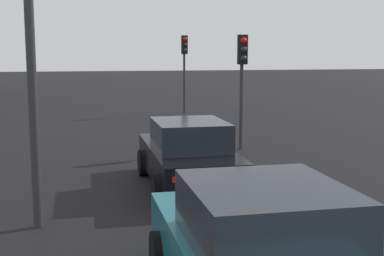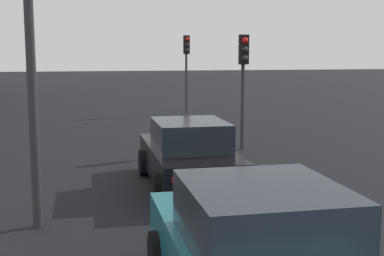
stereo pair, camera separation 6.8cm
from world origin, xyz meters
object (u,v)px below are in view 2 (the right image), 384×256
Objects in this scene: car_black_lead at (189,155)px; traffic_light_near_left at (187,57)px; car_teal_second at (257,254)px; traffic_light_near_right at (244,67)px.

traffic_light_near_left reaches higher than car_black_lead.
traffic_light_near_left is (14.08, -2.59, 2.01)m from car_black_lead.
traffic_light_near_right is (10.18, -2.87, 1.79)m from car_teal_second.
traffic_light_near_left is at bearing -8.94° from car_teal_second.
car_black_lead is at bearing -15.11° from traffic_light_near_left.
traffic_light_near_right is at bearing -31.38° from car_black_lead.
traffic_light_near_left reaches higher than car_teal_second.
traffic_light_near_left is at bearing -10.79° from car_black_lead.
car_teal_second is 1.21× the size of traffic_light_near_right.
traffic_light_near_left is at bearing 179.28° from traffic_light_near_right.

